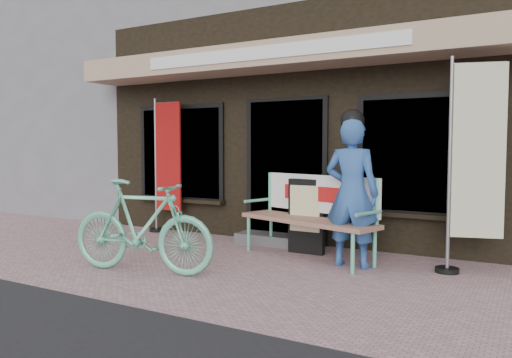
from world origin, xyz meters
The scene contains 9 objects.
ground centered at (0.00, 0.00, 0.00)m, with size 70.00×70.00×0.00m, color #B1878C.
storefront centered at (0.00, 4.96, 2.99)m, with size 7.00×6.77×6.00m.
neighbor_left_near centered at (-8.50, 5.50, 3.20)m, with size 10.00×7.00×6.40m, color slate.
bench centered at (0.76, 1.22, 0.64)m, with size 2.06×1.08×1.08m.
person centered at (1.38, 0.97, 0.94)m, with size 0.66×0.43×1.91m.
bicycle centered at (-0.64, -0.50, 0.54)m, with size 0.51×1.81×1.09m, color #62BF99.
nobori_red centered at (-2.13, 1.75, 1.17)m, with size 0.66×0.25×2.28m.
nobori_cream centered at (2.69, 1.31, 1.28)m, with size 0.74×0.34×2.49m.
menu_stand centered at (0.60, 1.39, 0.52)m, with size 0.51×0.12×1.02m.
Camera 1 is at (3.32, -4.83, 1.47)m, focal length 35.00 mm.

